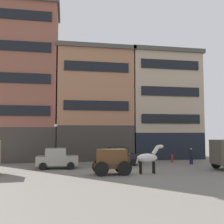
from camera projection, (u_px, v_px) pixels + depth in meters
ground_plane at (118, 173)px, 21.52m from camera, size 120.00×120.00×0.00m
building_far_left at (27, 82)px, 31.13m from camera, size 7.50×6.09×18.42m
building_center_left at (94, 104)px, 32.39m from camera, size 9.30×6.09×13.46m
building_center_right at (162, 105)px, 33.96m from camera, size 9.15×6.09×13.51m
cargo_wagon at (112, 160)px, 20.54m from camera, size 2.90×1.51×1.98m
draft_horse at (148, 158)px, 21.07m from camera, size 2.34×0.60×2.30m
sedan_dark at (119, 156)px, 26.09m from camera, size 3.82×2.10×1.83m
sedan_light at (57, 158)px, 23.85m from camera, size 3.76×1.99×1.83m
pedestrian_officer at (191, 155)px, 26.90m from camera, size 0.51×0.51×1.79m
streetlamp_curbside at (56, 138)px, 26.74m from camera, size 0.32×0.32×4.12m
fire_hydrant_curbside at (172, 158)px, 28.79m from camera, size 0.24×0.24×0.83m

